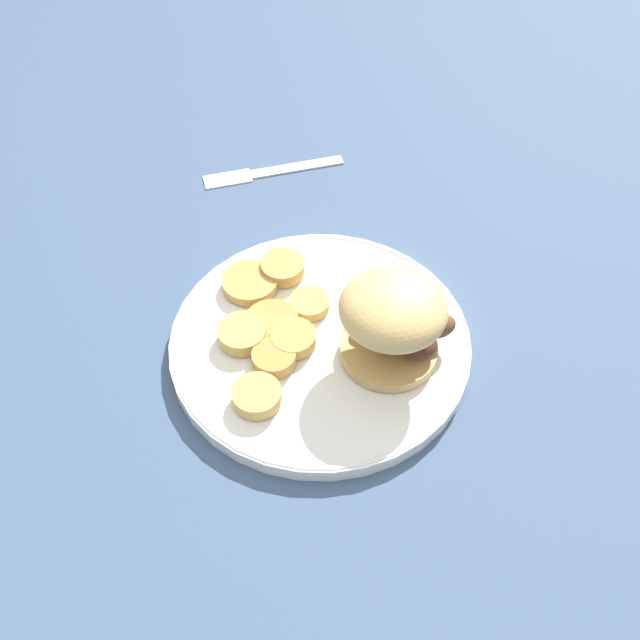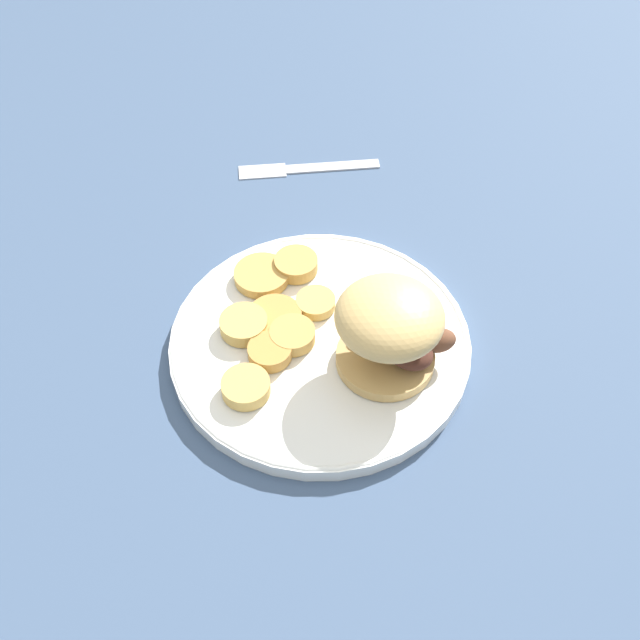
# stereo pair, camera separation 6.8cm
# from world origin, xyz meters

# --- Properties ---
(ground_plane) EXTENTS (4.00, 4.00, 0.00)m
(ground_plane) POSITION_xyz_m (0.00, 0.00, 0.00)
(ground_plane) COLOR #3D5170
(dinner_plate) EXTENTS (0.28, 0.28, 0.02)m
(dinner_plate) POSITION_xyz_m (0.00, 0.00, 0.01)
(dinner_plate) COLOR white
(dinner_plate) RESTS_ON ground_plane
(sandwich) EXTENTS (0.09, 0.11, 0.09)m
(sandwich) POSITION_xyz_m (-0.03, -0.06, 0.06)
(sandwich) COLOR tan
(sandwich) RESTS_ON dinner_plate
(potato_round_0) EXTENTS (0.04, 0.04, 0.01)m
(potato_round_0) POSITION_xyz_m (-0.02, 0.05, 0.02)
(potato_round_0) COLOR #BC8942
(potato_round_0) RESTS_ON dinner_plate
(potato_round_1) EXTENTS (0.05, 0.05, 0.01)m
(potato_round_1) POSITION_xyz_m (0.02, 0.04, 0.02)
(potato_round_1) COLOR #BC8942
(potato_round_1) RESTS_ON dinner_plate
(potato_round_2) EXTENTS (0.04, 0.04, 0.01)m
(potato_round_2) POSITION_xyz_m (0.04, 0.00, 0.02)
(potato_round_2) COLOR tan
(potato_round_2) RESTS_ON dinner_plate
(potato_round_3) EXTENTS (0.05, 0.05, 0.01)m
(potato_round_3) POSITION_xyz_m (0.08, 0.05, 0.02)
(potato_round_3) COLOR tan
(potato_round_3) RESTS_ON dinner_plate
(potato_round_4) EXTENTS (0.04, 0.04, 0.01)m
(potato_round_4) POSITION_xyz_m (-0.05, 0.07, 0.02)
(potato_round_4) COLOR tan
(potato_round_4) RESTS_ON dinner_plate
(potato_round_5) EXTENTS (0.04, 0.04, 0.01)m
(potato_round_5) POSITION_xyz_m (0.09, 0.01, 0.02)
(potato_round_5) COLOR tan
(potato_round_5) RESTS_ON dinner_plate
(potato_round_6) EXTENTS (0.05, 0.05, 0.01)m
(potato_round_6) POSITION_xyz_m (0.02, 0.07, 0.02)
(potato_round_6) COLOR tan
(potato_round_6) RESTS_ON dinner_plate
(potato_round_7) EXTENTS (0.04, 0.04, 0.01)m
(potato_round_7) POSITION_xyz_m (-0.00, 0.03, 0.02)
(potato_round_7) COLOR tan
(potato_round_7) RESTS_ON dinner_plate
(fork) EXTENTS (0.02, 0.17, 0.00)m
(fork) POSITION_xyz_m (0.27, -0.01, 0.00)
(fork) COLOR silver
(fork) RESTS_ON ground_plane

